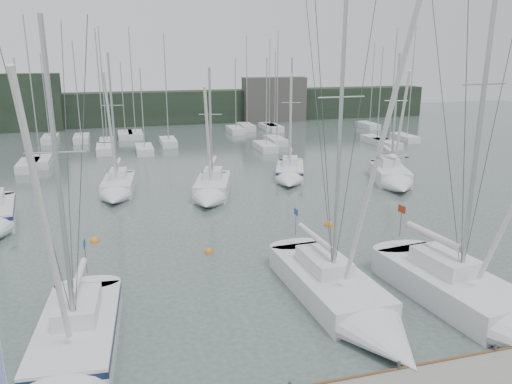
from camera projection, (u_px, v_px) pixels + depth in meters
ground at (302, 328)px, 20.61m from camera, size 160.00×160.00×0.00m
far_treeline at (160, 108)px, 77.32m from camera, size 90.00×4.00×5.00m
far_building_left at (16, 103)px, 69.83m from camera, size 12.00×3.00×8.00m
far_building_right at (274, 100)px, 79.91m from camera, size 10.00×3.00×7.00m
mast_forest at (189, 139)px, 61.84m from camera, size 59.57×24.10×14.38m
sailboat_near_left at (71, 363)px, 17.33m from camera, size 3.58×9.98×13.12m
sailboat_near_center at (352, 307)px, 21.22m from camera, size 3.55×11.10×15.66m
sailboat_near_right at (489, 309)px, 20.87m from camera, size 4.38×10.94×16.52m
sailboat_mid_b at (117, 190)px, 39.01m from camera, size 3.11×7.27×11.67m
sailboat_mid_c at (211, 192)px, 38.23m from camera, size 4.53×7.81×10.63m
sailboat_mid_d at (290, 175)px, 43.79m from camera, size 4.81×7.73×11.26m
sailboat_mid_e at (393, 179)px, 42.23m from camera, size 5.00×8.49×11.71m
buoy_a at (209, 252)px, 28.36m from camera, size 0.48×0.48×0.48m
buoy_b at (329, 225)px, 32.69m from camera, size 0.59×0.59×0.59m
buoy_c at (95, 241)px, 29.95m from camera, size 0.54×0.54×0.54m
seagull at (393, 157)px, 17.28m from camera, size 1.06×0.49×0.21m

